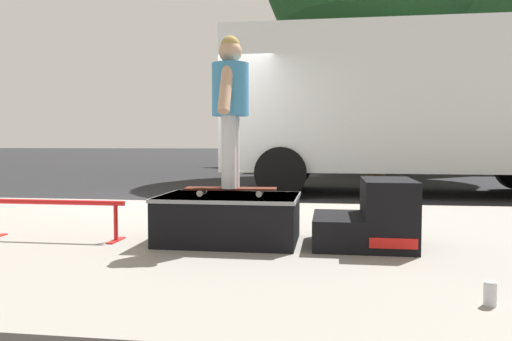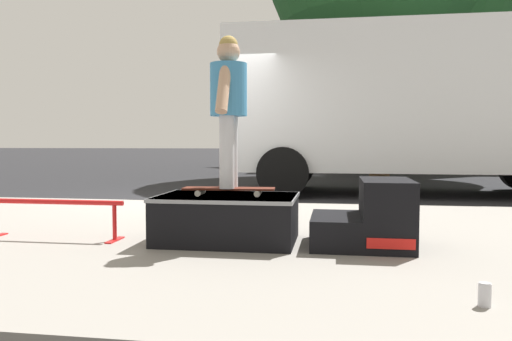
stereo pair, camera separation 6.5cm
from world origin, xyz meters
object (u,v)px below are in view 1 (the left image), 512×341
soda_can (490,294)px  box_truck (412,104)px  skate_box (229,217)px  skater_kid (230,99)px  grind_rail (54,210)px  skateboard (231,189)px  kicker_ramp (372,218)px

soda_can → box_truck: box_truck is taller
skate_box → skater_kid: 1.01m
grind_rail → skater_kid: bearing=3.3°
skateboard → skater_kid: (0.00, -0.00, 0.77)m
kicker_ramp → skater_kid: (-1.19, -0.03, 0.99)m
kicker_ramp → soda_can: kicker_ramp is taller
skater_kid → grind_rail: bearing=-176.7°
kicker_ramp → skater_kid: skater_kid is taller
skater_kid → box_truck: size_ratio=0.19×
box_truck → kicker_ramp: bearing=-102.2°
kicker_ramp → grind_rail: size_ratio=0.62×
skateboard → box_truck: box_truck is taller
kicker_ramp → skateboard: kicker_ramp is taller
skateboard → soda_can: bearing=-40.5°
skateboard → skater_kid: size_ratio=0.62×
grind_rail → box_truck: bearing=55.0°
grind_rail → box_truck: 7.03m
skate_box → soda_can: skate_box is taller
skate_box → soda_can: 2.23m
skater_kid → box_truck: box_truck is taller
skateboard → box_truck: bearing=66.9°
soda_can → grind_rail: bearing=157.6°
kicker_ramp → grind_rail: kicker_ramp is taller
grind_rail → skater_kid: (1.57, 0.09, 0.97)m
skater_kid → soda_can: skater_kid is taller
skateboard → soda_can: skateboard is taller
skate_box → skateboard: size_ratio=1.50×
kicker_ramp → grind_rail: (-2.76, -0.12, 0.03)m
box_truck → skate_box: bearing=-113.4°
skate_box → box_truck: 6.19m
skateboard → soda_can: 2.23m
grind_rail → box_truck: (3.95, 5.66, 1.32)m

